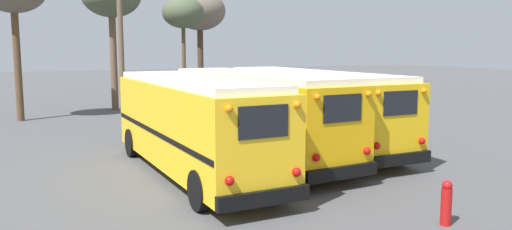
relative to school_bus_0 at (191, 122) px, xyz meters
The scene contains 8 objects.
ground_plane 3.47m from the school_bus_0, 20.04° to the left, with size 160.00×160.00×0.00m, color #4C4C4F.
school_bus_0 is the anchor object (origin of this frame).
school_bus_1 3.13m from the school_bus_0, 24.35° to the left, with size 2.81×10.17×3.10m.
school_bus_2 6.10m from the school_bus_0, 20.65° to the left, with size 2.70×10.89×3.06m.
utility_pole 15.35m from the school_bus_0, 85.89° to the left, with size 1.80×0.32×9.00m.
bare_tree_0 18.63m from the school_bus_0, 71.87° to the left, with size 2.74×2.74×7.33m.
bare_tree_1 22.33m from the school_bus_0, 68.57° to the left, with size 3.76×3.76×8.09m.
fire_hydrant 7.86m from the school_bus_0, 63.13° to the right, with size 0.24×0.24×1.03m.
Camera 1 is at (-8.02, -15.66, 3.93)m, focal length 35.00 mm.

